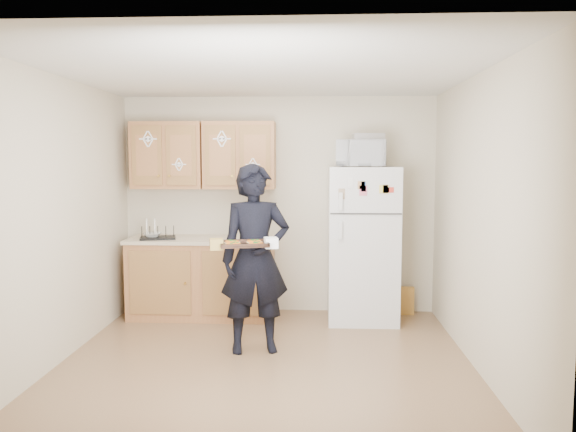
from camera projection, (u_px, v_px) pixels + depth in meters
The scene contains 23 objects.
floor at pixel (265, 364), 4.89m from camera, with size 3.60×3.60×0.00m, color brown.
ceiling at pixel (264, 72), 4.64m from camera, with size 3.60×3.60×0.00m, color silver.
wall_back at pixel (279, 205), 6.55m from camera, with size 3.60×0.04×2.50m, color beige.
wall_front at pixel (234, 258), 2.98m from camera, with size 3.60×0.04×2.50m, color beige.
wall_left at pixel (58, 221), 4.86m from camera, with size 0.04×3.60×2.50m, color beige.
wall_right at pixel (480, 223), 4.67m from camera, with size 0.04×3.60×2.50m, color beige.
refrigerator at pixel (363, 244), 6.18m from camera, with size 0.75×0.70×1.70m, color silver.
base_cabinet at pixel (202, 279), 6.36m from camera, with size 1.60×0.60×0.86m, color #995835.
countertop at pixel (202, 240), 6.31m from camera, with size 1.64×0.64×0.04m, color beige.
upper_cab_left at pixel (168, 156), 6.38m from camera, with size 0.80×0.33×0.75m, color #995835.
upper_cab_right at pixel (240, 155), 6.34m from camera, with size 0.80×0.33×0.75m, color #995835.
cereal_box at pixel (405, 301), 6.46m from camera, with size 0.20×0.07×0.32m, color #F0CF54.
person at pixel (255, 259), 5.15m from camera, with size 0.63×0.42×1.74m, color black.
baking_tray at pixel (244, 245), 4.85m from camera, with size 0.41×0.30×0.04m, color black.
pizza_front_left at pixel (233, 244), 4.76m from camera, with size 0.14×0.14×0.02m, color orange.
pizza_front_right at pixel (256, 244), 4.79m from camera, with size 0.14×0.14×0.02m, color orange.
pizza_back_left at pixel (232, 242), 4.90m from camera, with size 0.14×0.14×0.02m, color orange.
pizza_back_right at pixel (254, 241), 4.93m from camera, with size 0.14×0.14×0.02m, color orange.
microwave at pixel (362, 153), 6.03m from camera, with size 0.52×0.35×0.29m, color silver.
foil_pan at pixel (368, 137), 6.04m from camera, with size 0.32×0.23×0.07m, color silver.
dish_rack at pixel (158, 232), 6.25m from camera, with size 0.38×0.29×0.15m, color black.
bowl at pixel (153, 235), 6.25m from camera, with size 0.20×0.20×0.05m, color white.
soap_bottle at pixel (255, 231), 6.18m from camera, with size 0.08×0.08×0.18m, color silver.
Camera 1 is at (0.44, -4.72, 1.77)m, focal length 35.00 mm.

